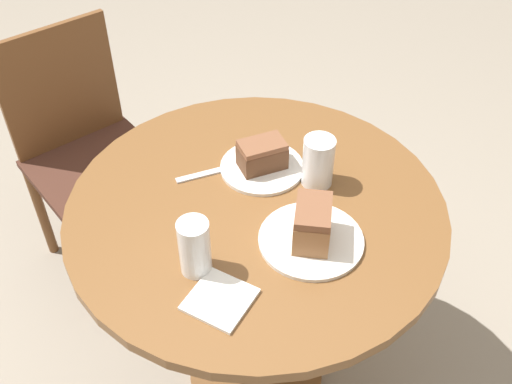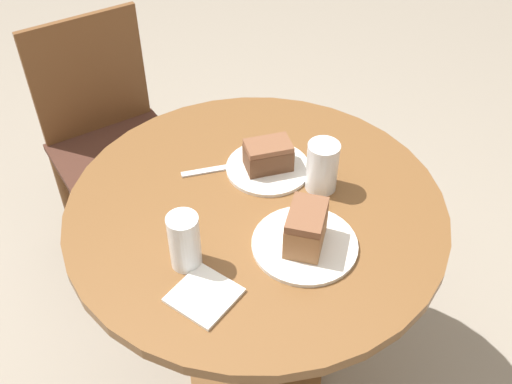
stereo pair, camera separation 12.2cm
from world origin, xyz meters
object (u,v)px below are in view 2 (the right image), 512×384
object	(u,v)px
plate_far	(304,245)
cake_slice_far	(305,228)
plate_near	(268,168)
glass_water	(322,169)
cake_slice_near	(268,155)
glass_lemonade	(185,244)
chair	(113,142)

from	to	relation	value
plate_far	cake_slice_far	bearing A→B (deg)	0.00
plate_near	glass_water	xyz separation A→B (m)	(0.06, -0.13, 0.05)
plate_near	plate_far	world-z (taller)	same
cake_slice_far	glass_water	world-z (taller)	glass_water
cake_slice_near	glass_lemonade	world-z (taller)	glass_lemonade
cake_slice_far	chair	bearing A→B (deg)	89.85
chair	plate_far	distance (m)	1.02
cake_slice_near	glass_water	world-z (taller)	glass_water
plate_near	glass_lemonade	xyz separation A→B (m)	(-0.34, -0.13, 0.06)
plate_far	glass_lemonade	world-z (taller)	glass_lemonade
chair	cake_slice_far	world-z (taller)	chair
plate_near	plate_far	size ratio (longest dim) A/B	0.90
cake_slice_far	glass_lemonade	size ratio (longest dim) A/B	1.03
cake_slice_far	glass_water	xyz separation A→B (m)	(0.17, 0.12, -0.00)
chair	plate_near	distance (m)	0.79
plate_far	glass_lemonade	size ratio (longest dim) A/B	1.75
plate_near	plate_far	distance (m)	0.28
plate_far	cake_slice_near	size ratio (longest dim) A/B	1.77
glass_lemonade	chair	bearing A→B (deg)	74.71
chair	plate_far	world-z (taller)	chair
cake_slice_near	glass_water	xyz separation A→B (m)	(0.06, -0.13, 0.01)
glass_lemonade	glass_water	distance (m)	0.40
glass_water	plate_near	bearing A→B (deg)	114.06
plate_far	chair	bearing A→B (deg)	89.85
chair	glass_lemonade	world-z (taller)	glass_lemonade
chair	plate_far	size ratio (longest dim) A/B	3.69
chair	glass_water	world-z (taller)	glass_water
cake_slice_near	glass_lemonade	distance (m)	0.36
chair	cake_slice_far	xyz separation A→B (m)	(-0.00, -0.98, 0.36)
plate_far	cake_slice_near	distance (m)	0.28
cake_slice_far	glass_water	size ratio (longest dim) A/B	1.07
plate_far	glass_lemonade	distance (m)	0.27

